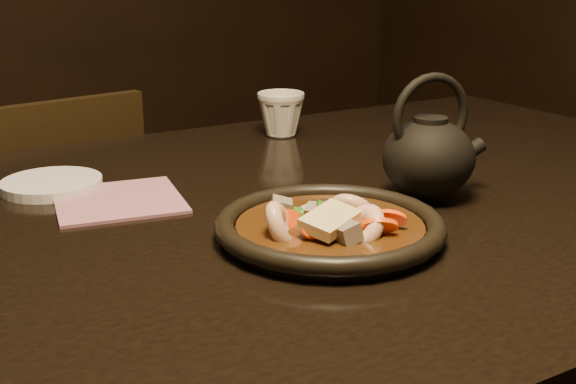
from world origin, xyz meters
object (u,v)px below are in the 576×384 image
chair (47,266)px  teapot (429,153)px  table (248,266)px  tea_cup (281,113)px  plate (330,227)px

chair → teapot: bearing=103.1°
table → chair: 0.75m
teapot → tea_cup: bearing=95.9°
table → teapot: bearing=-19.7°
table → chair: chair is taller
plate → teapot: 0.20m
chair → table: bearing=89.1°
tea_cup → plate: bearing=-113.6°
table → tea_cup: 0.41m
plate → tea_cup: tea_cup is taller
tea_cup → teapot: (-0.01, -0.40, 0.02)m
chair → tea_cup: size_ratio=9.68×
chair → plate: size_ratio=3.13×
table → tea_cup: bearing=54.0°
plate → chair: bearing=100.1°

